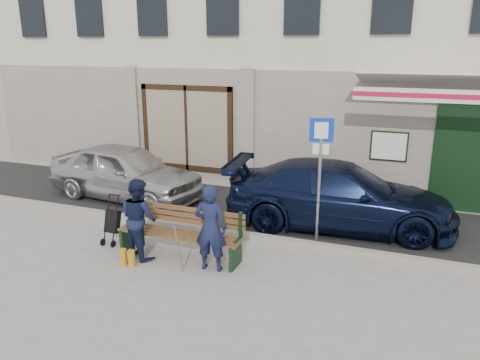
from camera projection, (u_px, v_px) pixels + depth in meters
The scene contains 11 objects.
ground at pixel (225, 271), 8.20m from camera, with size 80.00×80.00×0.00m, color #9E9991.
asphalt_lane at pixel (276, 214), 10.98m from camera, with size 60.00×3.20×0.01m, color #282828.
curb at pixel (254, 237), 9.53m from camera, with size 60.00×0.18×0.12m, color #9E9384.
building at pixel (330, 6), 14.40m from camera, with size 20.00×8.27×10.00m.
car_silver at pixel (125, 172), 11.93m from camera, with size 1.67×4.14×1.41m, color silver.
car_navy at pixel (339, 195), 10.06m from camera, with size 1.97×4.84×1.41m, color black.
parking_sign at pixel (320, 161), 9.07m from camera, with size 0.46×0.14×2.49m.
bench at pixel (177, 233), 8.66m from camera, with size 2.40×1.17×0.98m.
man at pixel (211, 228), 8.07m from camera, with size 0.57×0.37×1.56m, color #161B3C.
woman at pixel (139, 218), 8.59m from camera, with size 0.74×0.57×1.51m, color #131A35.
stroller at pixel (112, 222), 9.26m from camera, with size 0.29×0.41×0.98m.
Camera 1 is at (2.91, -6.85, 3.82)m, focal length 35.00 mm.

